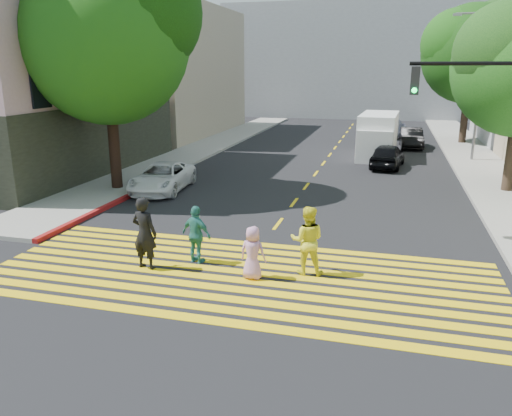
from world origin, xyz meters
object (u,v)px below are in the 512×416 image
at_px(tree_right_far, 473,49).
at_px(traffic_signal, 506,124).
at_px(pedestrian_woman, 307,240).
at_px(pedestrian_child, 253,253).
at_px(white_sedan, 162,177).
at_px(silver_car, 392,128).
at_px(dark_car_parked, 411,138).
at_px(white_van, 378,137).
at_px(tree_left, 108,30).
at_px(pedestrian_man, 145,233).
at_px(dark_car_near, 388,156).
at_px(pedestrian_extra, 197,235).

height_order(tree_right_far, traffic_signal, tree_right_far).
height_order(pedestrian_woman, pedestrian_child, pedestrian_woman).
bearing_deg(white_sedan, pedestrian_child, -57.40).
bearing_deg(silver_car, traffic_signal, 104.33).
height_order(white_sedan, dark_car_parked, dark_car_parked).
bearing_deg(white_van, tree_left, -129.56).
height_order(pedestrian_man, white_sedan, pedestrian_man).
bearing_deg(dark_car_parked, pedestrian_woman, -100.52).
distance_m(tree_right_far, dark_car_parked, 7.43).
bearing_deg(tree_left, pedestrian_woman, -36.44).
bearing_deg(pedestrian_man, dark_car_near, -101.77).
xyz_separation_m(pedestrian_child, silver_car, (3.28, 29.88, -0.01)).
relative_size(pedestrian_woman, dark_car_parked, 0.45).
distance_m(tree_right_far, dark_car_near, 12.98).
bearing_deg(silver_car, pedestrian_child, 91.11).
bearing_deg(dark_car_near, white_sedan, 47.82).
xyz_separation_m(pedestrian_child, traffic_signal, (6.42, 4.16, 3.06)).
bearing_deg(tree_left, silver_car, 62.18).
bearing_deg(dark_car_near, tree_left, 44.12).
bearing_deg(white_sedan, dark_car_near, 35.02).
height_order(dark_car_parked, white_van, white_van).
bearing_deg(traffic_signal, dark_car_near, 105.89).
xyz_separation_m(tree_left, pedestrian_man, (5.35, -7.91, -5.79)).
xyz_separation_m(tree_left, white_van, (10.84, 11.87, -5.55)).
distance_m(pedestrian_child, white_van, 19.86).
relative_size(tree_right_far, pedestrian_woman, 5.24).
relative_size(pedestrian_extra, dark_car_near, 0.42).
relative_size(silver_car, white_van, 0.85).
relative_size(tree_left, pedestrian_woman, 5.43).
relative_size(tree_left, silver_car, 2.09).
bearing_deg(traffic_signal, pedestrian_child, -146.05).
height_order(tree_right_far, pedestrian_extra, tree_right_far).
relative_size(pedestrian_woman, dark_car_near, 0.48).
relative_size(pedestrian_man, pedestrian_child, 1.42).
distance_m(tree_right_far, traffic_signal, 22.87).
distance_m(pedestrian_woman, white_van, 19.04).
distance_m(pedestrian_extra, white_sedan, 8.89).
bearing_deg(dark_car_parked, white_van, -118.08).
xyz_separation_m(tree_right_far, dark_car_near, (-5.14, -10.35, -5.90)).
height_order(tree_right_far, silver_car, tree_right_far).
height_order(white_sedan, traffic_signal, traffic_signal).
distance_m(pedestrian_woman, pedestrian_extra, 3.11).
bearing_deg(silver_car, white_van, 92.91).
height_order(pedestrian_extra, dark_car_parked, pedestrian_extra).
xyz_separation_m(pedestrian_woman, dark_car_parked, (3.31, 23.45, -0.25)).
relative_size(tree_left, pedestrian_extra, 6.11).
relative_size(white_van, traffic_signal, 0.97).
distance_m(dark_car_parked, white_van, 4.96).
bearing_deg(white_sedan, pedestrian_man, -72.99).
bearing_deg(silver_car, dark_car_parked, 110.47).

